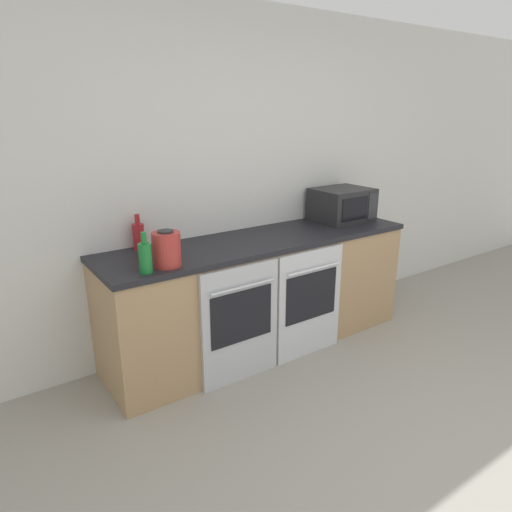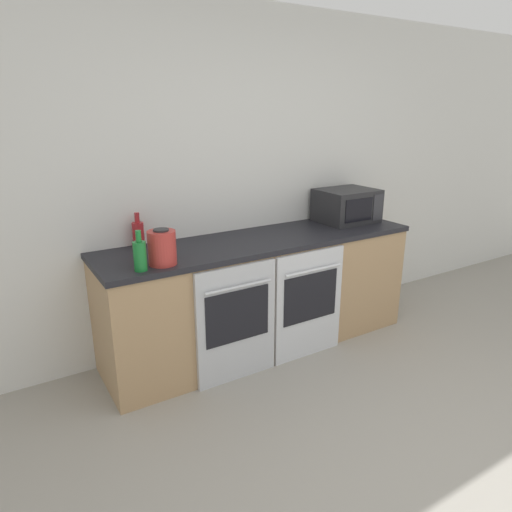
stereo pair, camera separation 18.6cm
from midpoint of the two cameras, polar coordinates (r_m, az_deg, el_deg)
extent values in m
cube|color=silver|center=(3.68, -0.77, 9.50)|extent=(10.00, 0.06, 2.60)
cube|color=tan|center=(3.63, 2.14, -4.93)|extent=(2.49, 0.64, 0.86)
cube|color=black|center=(3.48, 2.23, 1.92)|extent=(2.52, 0.67, 0.04)
cube|color=#B7BABF|center=(3.17, -0.73, -8.54)|extent=(0.61, 0.03, 0.85)
cube|color=black|center=(3.13, -0.56, -7.55)|extent=(0.49, 0.01, 0.37)
cylinder|color=#B7BABF|center=(3.02, -0.36, -3.90)|extent=(0.50, 0.02, 0.02)
cube|color=silver|center=(3.50, 8.15, -6.08)|extent=(0.61, 0.03, 0.85)
cube|color=black|center=(3.46, 8.39, -5.15)|extent=(0.49, 0.01, 0.37)
cylinder|color=silver|center=(3.37, 8.80, -1.80)|extent=(0.50, 0.02, 0.02)
cube|color=#232326|center=(4.08, 12.52, 6.18)|extent=(0.49, 0.40, 0.28)
cube|color=black|center=(3.91, 14.09, 5.58)|extent=(0.29, 0.01, 0.19)
cube|color=#2D2D33|center=(4.06, 16.29, 5.86)|extent=(0.11, 0.01, 0.22)
cylinder|color=maroon|center=(3.31, -12.94, 2.59)|extent=(0.08, 0.08, 0.18)
cylinder|color=maroon|center=(3.28, -13.09, 4.69)|extent=(0.03, 0.03, 0.07)
cylinder|color=#19722D|center=(2.81, -12.47, -0.05)|extent=(0.08, 0.08, 0.18)
cylinder|color=#19722D|center=(2.77, -12.64, 2.42)|extent=(0.03, 0.03, 0.07)
cylinder|color=#B2332D|center=(2.89, -9.87, 1.01)|extent=(0.18, 0.18, 0.22)
cylinder|color=#262628|center=(2.86, -9.99, 3.20)|extent=(0.10, 0.10, 0.01)
camera|label=1|loc=(0.09, -88.47, 0.49)|focal=32.00mm
camera|label=2|loc=(0.09, 91.53, -0.49)|focal=32.00mm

